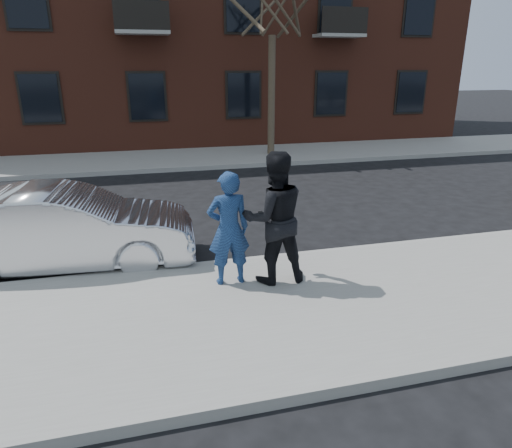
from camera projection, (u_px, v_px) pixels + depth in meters
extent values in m
plane|color=black|center=(181.00, 321.00, 6.36)|extent=(100.00, 100.00, 0.00)
cube|color=gray|center=(183.00, 325.00, 6.10)|extent=(50.00, 3.50, 0.15)
cube|color=#999691|center=(172.00, 270.00, 7.75)|extent=(50.00, 0.10, 0.15)
cube|color=gray|center=(150.00, 160.00, 16.61)|extent=(50.00, 3.50, 0.15)
cube|color=#999691|center=(153.00, 171.00, 14.96)|extent=(50.00, 0.10, 0.15)
cube|color=#612B1E|center=(179.00, 5.00, 21.28)|extent=(24.00, 10.00, 12.00)
cube|color=black|center=(244.00, 95.00, 18.37)|extent=(1.30, 0.06, 1.70)
cube|color=black|center=(411.00, 92.00, 20.16)|extent=(1.30, 0.06, 1.70)
cube|color=black|center=(243.00, 8.00, 17.31)|extent=(1.30, 0.06, 1.70)
cube|color=black|center=(419.00, 13.00, 19.10)|extent=(1.30, 0.06, 1.70)
cylinder|color=#382D21|center=(271.00, 97.00, 16.72)|extent=(0.26, 0.26, 4.20)
imported|color=silver|center=(66.00, 229.00, 7.82)|extent=(4.44, 1.83, 1.43)
imported|color=navy|center=(229.00, 229.00, 6.87)|extent=(0.66, 0.44, 1.77)
cube|color=black|center=(222.00, 201.00, 6.93)|extent=(0.07, 0.13, 0.08)
imported|color=black|center=(274.00, 218.00, 6.90)|extent=(1.00, 0.78, 2.05)
cube|color=black|center=(262.00, 214.00, 7.03)|extent=(0.09, 0.15, 0.06)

